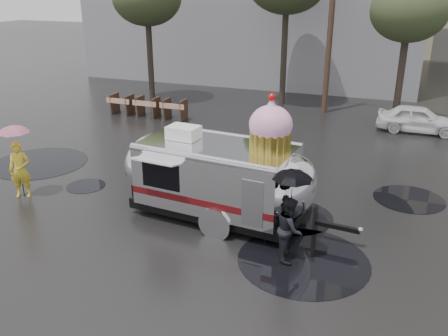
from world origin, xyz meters
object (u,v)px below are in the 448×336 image
at_px(tripod, 277,207).
at_px(person_right, 290,229).
at_px(airstream_trailer, 220,174).
at_px(person_left, 20,170).

bearing_deg(tripod, person_right, -66.93).
relative_size(airstream_trailer, person_right, 4.41).
bearing_deg(airstream_trailer, person_right, -26.07).
height_order(airstream_trailer, person_right, airstream_trailer).
xyz_separation_m(airstream_trailer, person_left, (-6.28, -0.87, -0.45)).
xyz_separation_m(person_right, tripod, (-0.49, 0.68, 0.18)).
xyz_separation_m(person_left, person_right, (8.62, -0.54, -0.09)).
bearing_deg(airstream_trailer, tripod, -16.62).
distance_m(airstream_trailer, tripod, 2.02).
bearing_deg(person_left, airstream_trailer, -19.66).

